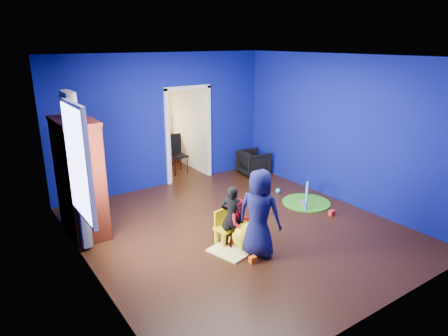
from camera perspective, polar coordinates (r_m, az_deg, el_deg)
floor at (r=7.05m, az=1.97°, el=-8.65°), size 5.00×5.50×0.01m
ceiling at (r=6.31m, az=2.26°, el=15.64°), size 5.00×5.50×0.01m
wall_back at (r=8.83m, az=-8.61°, el=6.60°), size 5.00×0.02×2.90m
wall_front at (r=4.73m, az=22.37°, el=-4.54°), size 5.00×0.02×2.90m
wall_left at (r=5.49m, az=-19.42°, el=-1.17°), size 0.02×5.50×2.90m
wall_right at (r=8.23m, az=16.32°, el=5.25°), size 0.02×5.50×2.90m
alcove at (r=9.90m, az=-7.68°, el=6.67°), size 1.00×1.75×2.50m
armchair at (r=9.75m, az=4.23°, el=0.80°), size 0.71×0.70×0.59m
child_black at (r=6.27m, az=1.17°, el=-6.99°), size 0.42×0.44×1.02m
child_navy at (r=6.00m, az=5.06°, el=-6.46°), size 0.70×0.79×1.36m
toddler_red at (r=6.32m, az=2.33°, el=-7.86°), size 0.42×0.34×0.81m
vase at (r=6.44m, az=-20.24°, el=7.15°), size 0.23×0.23×0.22m
potted_plant at (r=6.92m, az=-21.47°, el=8.64°), size 0.32×0.32×0.44m
tv_armoire at (r=6.98m, az=-19.93°, el=-1.30°), size 0.58×1.14×1.96m
crt_tv at (r=6.98m, az=-19.65°, el=-0.94°), size 0.46×0.70×0.54m
yellow_blanket at (r=6.42m, az=1.67°, el=-11.31°), size 0.88×0.77×0.03m
hopper_ball at (r=6.35m, az=3.15°, el=-9.61°), size 0.44×0.44×0.44m
kid_chair at (r=6.45m, az=0.16°, el=-8.78°), size 0.33×0.33×0.50m
play_mat at (r=8.25m, az=11.67°, el=-4.85°), size 0.96×0.96×0.03m
toy_arch at (r=8.24m, az=11.67°, el=-4.80°), size 0.66×0.61×0.85m
window_left at (r=5.78m, az=-20.32°, el=0.74°), size 0.03×0.95×1.55m
curtain at (r=6.41m, az=-20.31°, el=-0.47°), size 0.14×0.42×2.40m
doorway at (r=9.19m, az=-5.13°, el=4.61°), size 1.16×0.10×2.10m
study_desk at (r=10.66m, az=-9.04°, el=2.57°), size 0.88×0.44×0.75m
desk_monitor at (r=10.63m, az=-9.47°, el=5.70°), size 0.40×0.05×0.32m
desk_lamp at (r=10.47m, az=-10.71°, el=5.33°), size 0.14×0.14×0.14m
folding_chair at (r=9.81m, az=-6.62°, el=1.85°), size 0.40×0.40×0.92m
book_shelf at (r=10.45m, az=-9.75°, el=11.43°), size 0.88×0.24×0.04m
toy_0 at (r=7.79m, az=15.13°, el=-6.20°), size 0.10×0.08×0.10m
toy_1 at (r=8.65m, az=7.71°, el=-3.23°), size 0.11×0.11×0.11m
toy_2 at (r=6.05m, az=4.11°, el=-12.91°), size 0.10×0.08×0.10m
toy_3 at (r=7.49m, az=5.18°, el=-6.56°), size 0.11×0.11×0.11m
toy_4 at (r=8.14m, az=11.36°, el=-4.86°), size 0.10×0.08×0.10m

